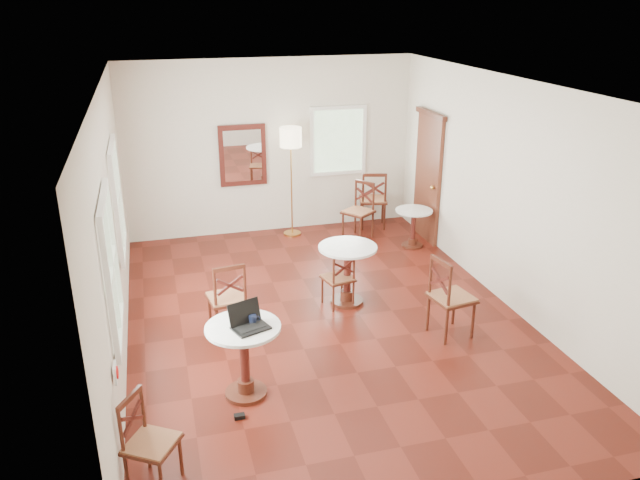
# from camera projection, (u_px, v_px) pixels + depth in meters

# --- Properties ---
(ground) EXTENTS (7.00, 7.00, 0.00)m
(ground) POSITION_uv_depth(u_px,v_px,m) (326.00, 319.00, 8.19)
(ground) COLOR #57180E
(ground) RESTS_ON ground
(room_shell) EXTENTS (5.02, 7.02, 3.01)m
(room_shell) POSITION_uv_depth(u_px,v_px,m) (316.00, 174.00, 7.72)
(room_shell) COLOR beige
(room_shell) RESTS_ON ground
(cafe_table_near) EXTENTS (0.78, 0.78, 0.82)m
(cafe_table_near) POSITION_uv_depth(u_px,v_px,m) (244.00, 353.00, 6.47)
(cafe_table_near) COLOR #4A1F12
(cafe_table_near) RESTS_ON ground
(cafe_table_mid) EXTENTS (0.79, 0.79, 0.83)m
(cafe_table_mid) POSITION_uv_depth(u_px,v_px,m) (347.00, 268.00, 8.45)
(cafe_table_mid) COLOR #4A1F12
(cafe_table_mid) RESTS_ON ground
(cafe_table_back) EXTENTS (0.61, 0.61, 0.65)m
(cafe_table_back) POSITION_uv_depth(u_px,v_px,m) (413.00, 224.00, 10.41)
(cafe_table_back) COLOR #4A1F12
(cafe_table_back) RESTS_ON ground
(chair_near_a) EXTENTS (0.51, 0.51, 0.97)m
(chair_near_a) POSITION_uv_depth(u_px,v_px,m) (227.00, 298.00, 7.68)
(chair_near_a) COLOR #4A1F12
(chair_near_a) RESTS_ON ground
(chair_near_b) EXTENTS (0.55, 0.55, 0.87)m
(chair_near_b) POSITION_uv_depth(u_px,v_px,m) (149.00, 442.00, 5.29)
(chair_near_b) COLOR #4A1F12
(chair_near_b) RESTS_ON ground
(chair_mid_a) EXTENTS (0.45, 0.45, 0.82)m
(chair_mid_a) POSITION_uv_depth(u_px,v_px,m) (339.00, 278.00, 8.41)
(chair_mid_a) COLOR #4A1F12
(chair_mid_a) RESTS_ON ground
(chair_mid_b) EXTENTS (0.55, 0.55, 1.04)m
(chair_mid_b) POSITION_uv_depth(u_px,v_px,m) (450.00, 297.00, 7.64)
(chair_mid_b) COLOR #4A1F12
(chair_mid_b) RESTS_ON ground
(chair_back_a) EXTENTS (0.59, 0.59, 1.05)m
(chair_back_a) POSITION_uv_depth(u_px,v_px,m) (373.00, 199.00, 11.25)
(chair_back_a) COLOR #4A1F12
(chair_back_a) RESTS_ON ground
(chair_back_b) EXTENTS (0.63, 0.63, 0.98)m
(chair_back_b) POSITION_uv_depth(u_px,v_px,m) (359.00, 211.00, 10.77)
(chair_back_b) COLOR #4A1F12
(chair_back_b) RESTS_ON ground
(floor_lamp) EXTENTS (0.37, 0.37, 1.90)m
(floor_lamp) POSITION_uv_depth(u_px,v_px,m) (291.00, 145.00, 10.49)
(floor_lamp) COLOR #BF8C3F
(floor_lamp) RESTS_ON ground
(laptop) EXTENTS (0.43, 0.39, 0.25)m
(laptop) POSITION_uv_depth(u_px,v_px,m) (248.00, 321.00, 6.32)
(laptop) COLOR black
(laptop) RESTS_ON cafe_table_near
(mouse) EXTENTS (0.09, 0.07, 0.03)m
(mouse) POSITION_uv_depth(u_px,v_px,m) (239.00, 322.00, 6.40)
(mouse) COLOR black
(mouse) RESTS_ON cafe_table_near
(navy_mug) EXTENTS (0.12, 0.08, 0.09)m
(navy_mug) POSITION_uv_depth(u_px,v_px,m) (253.00, 319.00, 6.39)
(navy_mug) COLOR black
(navy_mug) RESTS_ON cafe_table_near
(water_glass) EXTENTS (0.07, 0.07, 0.11)m
(water_glass) POSITION_uv_depth(u_px,v_px,m) (253.00, 321.00, 6.34)
(water_glass) COLOR white
(water_glass) RESTS_ON cafe_table_near
(power_adapter) EXTENTS (0.11, 0.07, 0.04)m
(power_adapter) POSITION_uv_depth(u_px,v_px,m) (239.00, 416.00, 6.27)
(power_adapter) COLOR black
(power_adapter) RESTS_ON ground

